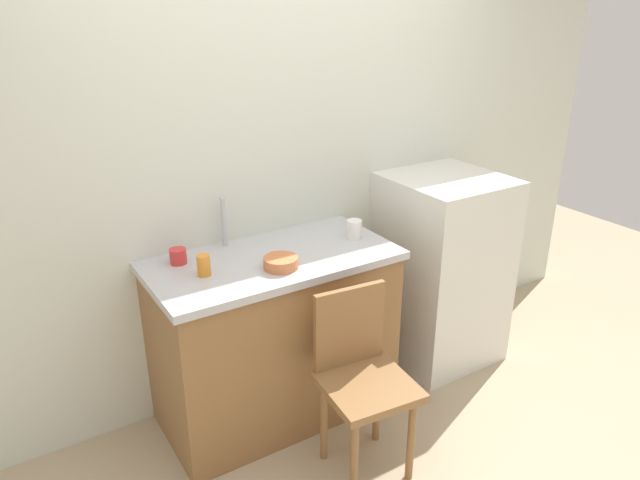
% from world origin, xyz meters
% --- Properties ---
extents(ground_plane, '(8.00, 8.00, 0.00)m').
position_xyz_m(ground_plane, '(0.00, 0.00, 0.00)').
color(ground_plane, tan).
extents(back_wall, '(4.80, 0.10, 2.40)m').
position_xyz_m(back_wall, '(0.00, 1.00, 1.20)').
color(back_wall, silver).
rests_on(back_wall, ground_plane).
extents(cabinet_base, '(1.20, 0.60, 0.88)m').
position_xyz_m(cabinet_base, '(-0.22, 0.65, 0.44)').
color(cabinet_base, olive).
rests_on(cabinet_base, ground_plane).
extents(countertop, '(1.24, 0.64, 0.04)m').
position_xyz_m(countertop, '(-0.22, 0.65, 0.90)').
color(countertop, '#B7B7BC').
rests_on(countertop, cabinet_base).
extents(faucet, '(0.02, 0.02, 0.26)m').
position_xyz_m(faucet, '(-0.36, 0.90, 1.06)').
color(faucet, '#B7B7BC').
rests_on(faucet, countertop).
extents(refrigerator, '(0.63, 0.64, 1.16)m').
position_xyz_m(refrigerator, '(0.92, 0.63, 0.58)').
color(refrigerator, silver).
rests_on(refrigerator, ground_plane).
extents(chair, '(0.44, 0.44, 0.89)m').
position_xyz_m(chair, '(-0.06, 0.09, 0.50)').
color(chair, olive).
rests_on(chair, ground_plane).
extents(terracotta_bowl, '(0.17, 0.17, 0.05)m').
position_xyz_m(terracotta_bowl, '(-0.25, 0.51, 0.95)').
color(terracotta_bowl, '#C67042').
rests_on(terracotta_bowl, countertop).
extents(cup_white, '(0.08, 0.08, 0.10)m').
position_xyz_m(cup_white, '(0.26, 0.63, 0.97)').
color(cup_white, white).
rests_on(cup_white, countertop).
extents(cup_orange, '(0.06, 0.06, 0.10)m').
position_xyz_m(cup_orange, '(-0.59, 0.63, 0.97)').
color(cup_orange, orange).
rests_on(cup_orange, countertop).
extents(cup_red, '(0.08, 0.08, 0.07)m').
position_xyz_m(cup_red, '(-0.64, 0.82, 0.96)').
color(cup_red, red).
rests_on(cup_red, countertop).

